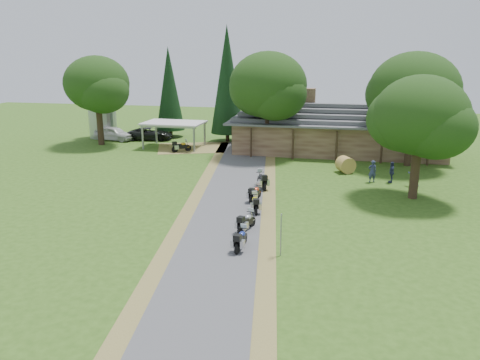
% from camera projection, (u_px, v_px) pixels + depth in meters
% --- Properties ---
extents(ground, '(120.00, 120.00, 0.00)m').
position_uv_depth(ground, '(221.00, 233.00, 26.11)').
color(ground, '#2F5116').
rests_on(ground, ground).
extents(driveway, '(51.95, 51.95, 0.00)m').
position_uv_depth(driveway, '(229.00, 209.00, 29.99)').
color(driveway, '#424345').
rests_on(driveway, ground).
extents(lodge, '(21.40, 9.40, 4.90)m').
position_uv_depth(lodge, '(338.00, 128.00, 46.90)').
color(lodge, brown).
rests_on(lodge, ground).
extents(silo, '(3.41, 3.41, 6.43)m').
position_uv_depth(silo, '(102.00, 110.00, 54.66)').
color(silo, gray).
rests_on(silo, ground).
extents(carport, '(6.31, 4.29, 2.69)m').
position_uv_depth(carport, '(174.00, 135.00, 49.28)').
color(carport, silver).
rests_on(carport, ground).
extents(car_white_sedan, '(3.33, 6.24, 1.98)m').
position_uv_depth(car_white_sedan, '(114.00, 132.00, 53.28)').
color(car_white_sedan, silver).
rests_on(car_white_sedan, ground).
extents(car_dark_suv, '(3.21, 5.84, 2.12)m').
position_uv_depth(car_dark_suv, '(150.00, 131.00, 53.59)').
color(car_dark_suv, black).
rests_on(car_dark_suv, ground).
extents(motorcycle_row_a, '(0.68, 1.73, 1.16)m').
position_uv_depth(motorcycle_row_a, '(241.00, 238.00, 23.81)').
color(motorcycle_row_a, navy).
rests_on(motorcycle_row_a, ground).
extents(motorcycle_row_b, '(1.04, 1.81, 1.18)m').
position_uv_depth(motorcycle_row_b, '(247.00, 221.00, 26.25)').
color(motorcycle_row_b, '#9A9CA0').
rests_on(motorcycle_row_b, ground).
extents(motorcycle_row_c, '(1.01, 1.84, 1.20)m').
position_uv_depth(motorcycle_row_c, '(255.00, 203.00, 29.41)').
color(motorcycle_row_c, yellow).
rests_on(motorcycle_row_c, ground).
extents(motorcycle_row_d, '(0.89, 1.79, 1.17)m').
position_uv_depth(motorcycle_row_d, '(255.00, 192.00, 31.61)').
color(motorcycle_row_d, red).
rests_on(motorcycle_row_d, ground).
extents(motorcycle_row_e, '(1.36, 2.03, 1.33)m').
position_uv_depth(motorcycle_row_e, '(262.00, 179.00, 34.53)').
color(motorcycle_row_e, black).
rests_on(motorcycle_row_e, ground).
extents(motorcycle_carport_a, '(1.78, 1.63, 1.25)m').
position_uv_depth(motorcycle_carport_a, '(181.00, 146.00, 47.21)').
color(motorcycle_carport_a, gold).
rests_on(motorcycle_carport_a, ground).
extents(person_a, '(0.67, 0.56, 2.04)m').
position_uv_depth(person_a, '(372.00, 169.00, 35.99)').
color(person_a, navy).
rests_on(person_a, ground).
extents(person_b, '(0.70, 0.59, 2.13)m').
position_uv_depth(person_b, '(414.00, 172.00, 35.02)').
color(person_b, navy).
rests_on(person_b, ground).
extents(person_c, '(0.43, 0.58, 1.95)m').
position_uv_depth(person_c, '(392.00, 170.00, 35.92)').
color(person_c, navy).
rests_on(person_c, ground).
extents(hay_bale, '(1.75, 1.69, 1.35)m').
position_uv_depth(hay_bale, '(346.00, 165.00, 39.00)').
color(hay_bale, '#A57E3C').
rests_on(hay_bale, ground).
extents(sign_post, '(0.39, 0.07, 2.19)m').
position_uv_depth(sign_post, '(281.00, 235.00, 22.85)').
color(sign_post, gray).
rests_on(sign_post, ground).
extents(oak_lodge_left, '(7.30, 7.30, 10.95)m').
position_uv_depth(oak_lodge_left, '(268.00, 99.00, 44.17)').
color(oak_lodge_left, '#193710').
rests_on(oak_lodge_left, ground).
extents(oak_lodge_right, '(7.65, 7.65, 10.68)m').
position_uv_depth(oak_lodge_right, '(413.00, 105.00, 40.23)').
color(oak_lodge_right, '#193710').
rests_on(oak_lodge_right, ground).
extents(oak_driveway, '(6.24, 6.24, 9.23)m').
position_uv_depth(oak_driveway, '(419.00, 132.00, 31.11)').
color(oak_driveway, '#193710').
rests_on(oak_driveway, ground).
extents(oak_silo, '(6.83, 6.83, 10.59)m').
position_uv_depth(oak_silo, '(98.00, 96.00, 49.72)').
color(oak_silo, '#193710').
rests_on(oak_silo, ground).
extents(cedar_near, '(3.72, 3.72, 12.68)m').
position_uv_depth(cedar_near, '(227.00, 84.00, 51.41)').
color(cedar_near, black).
rests_on(cedar_near, ground).
extents(cedar_far, '(3.31, 3.31, 10.44)m').
position_uv_depth(cedar_far, '(169.00, 92.00, 54.54)').
color(cedar_far, black).
rests_on(cedar_far, ground).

